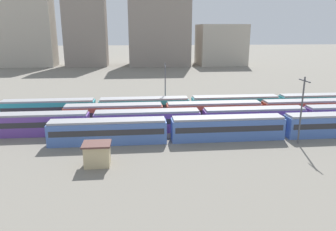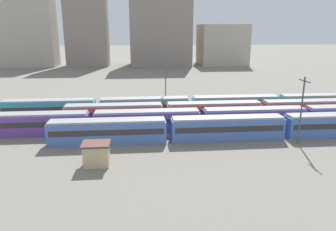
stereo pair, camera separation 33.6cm
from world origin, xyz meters
name	(u,v)px [view 1 (the left image)]	position (x,y,z in m)	size (l,w,h in m)	color
ground_plane	(106,128)	(0.00, 7.80, 0.00)	(600.00, 600.00, 0.00)	slate
train_track_0	(227,128)	(19.99, 0.00, 1.90)	(55.80, 3.06, 3.75)	#4C70BC
train_track_1	(201,119)	(16.80, 5.20, 1.90)	(74.70, 3.06, 3.75)	#6B429E
train_track_2	(214,111)	(20.22, 10.40, 1.90)	(55.80, 3.06, 3.75)	#BC4C38
train_track_3	(190,106)	(16.56, 15.60, 1.90)	(74.70, 3.06, 3.75)	teal
catenary_pole_0	(302,107)	(30.33, -3.15, 5.76)	(0.24, 3.20, 10.41)	#4C4C51
catenary_pole_1	(165,85)	(11.68, 18.88, 5.73)	(0.24, 3.20, 10.35)	#4C4C51
signal_hut	(97,154)	(0.37, -8.37, 1.55)	(3.60, 3.00, 3.04)	#C6B284
distant_building_0	(22,30)	(-46.13, 109.90, 16.63)	(27.74, 12.05, 33.25)	#B2A899
distant_building_1	(85,27)	(-17.55, 109.90, 18.09)	(19.16, 12.32, 36.17)	gray
distant_building_2	(159,27)	(16.83, 109.90, 18.26)	(28.57, 20.05, 36.51)	gray
distant_building_3	(221,45)	(47.34, 109.90, 9.64)	(22.14, 20.92, 19.29)	#B2A899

